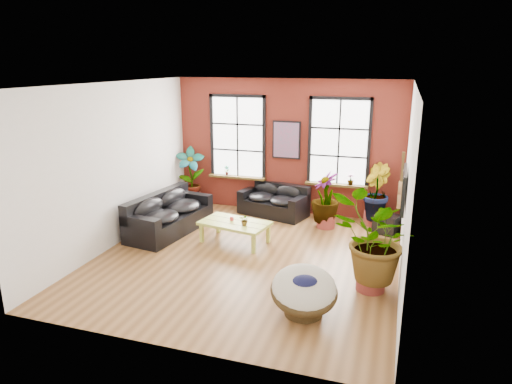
# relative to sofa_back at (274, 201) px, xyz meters

# --- Properties ---
(room) EXTENTS (6.04, 6.54, 3.54)m
(room) POSITION_rel_sofa_back_xyz_m (0.22, -2.73, 1.38)
(room) COLOR brown
(room) RESTS_ON ground
(sofa_back) EXTENTS (1.92, 1.29, 0.81)m
(sofa_back) POSITION_rel_sofa_back_xyz_m (0.00, 0.00, 0.00)
(sofa_back) COLOR black
(sofa_back) RESTS_ON ground
(sofa_left) EXTENTS (1.30, 2.43, 0.92)m
(sofa_left) POSITION_rel_sofa_back_xyz_m (-2.06, -2.00, 0.05)
(sofa_left) COLOR black
(sofa_left) RESTS_ON ground
(coffee_table) EXTENTS (1.62, 1.11, 0.58)m
(coffee_table) POSITION_rel_sofa_back_xyz_m (-0.32, -2.15, 0.06)
(coffee_table) COLOR #B8CB49
(coffee_table) RESTS_ON ground
(papasan_chair) EXTENTS (1.34, 1.35, 0.80)m
(papasan_chair) POSITION_rel_sofa_back_xyz_m (1.78, -4.66, 0.05)
(papasan_chair) COLOR #3D2D15
(papasan_chair) RESTS_ON ground
(poster) EXTENTS (0.74, 0.06, 0.98)m
(poster) POSITION_rel_sofa_back_xyz_m (0.22, 0.30, 1.59)
(poster) COLOR black
(poster) RESTS_ON room
(tv_wall_unit) EXTENTS (0.13, 1.86, 1.20)m
(tv_wall_unit) POSITION_rel_sofa_back_xyz_m (3.15, -2.28, 1.18)
(tv_wall_unit) COLOR black
(tv_wall_unit) RESTS_ON room
(media_box) EXTENTS (0.65, 0.60, 0.45)m
(media_box) POSITION_rel_sofa_back_xyz_m (2.88, -0.53, -0.14)
(media_box) COLOR black
(media_box) RESTS_ON ground
(pot_back_left) EXTENTS (0.67, 0.67, 0.38)m
(pot_back_left) POSITION_rel_sofa_back_xyz_m (-2.38, -0.01, -0.17)
(pot_back_left) COLOR maroon
(pot_back_left) RESTS_ON ground
(pot_back_right) EXTENTS (0.52, 0.52, 0.35)m
(pot_back_right) POSITION_rel_sofa_back_xyz_m (2.55, -0.01, -0.19)
(pot_back_right) COLOR maroon
(pot_back_right) RESTS_ON ground
(pot_right_wall) EXTENTS (0.53, 0.53, 0.37)m
(pot_right_wall) POSITION_rel_sofa_back_xyz_m (2.74, -3.51, -0.18)
(pot_right_wall) COLOR maroon
(pot_right_wall) RESTS_ON ground
(pot_mid) EXTENTS (0.57, 0.57, 0.32)m
(pot_mid) POSITION_rel_sofa_back_xyz_m (1.47, -0.59, -0.20)
(pot_mid) COLOR maroon
(pot_mid) RESTS_ON ground
(floor_plant_back_left) EXTENTS (0.94, 0.81, 1.51)m
(floor_plant_back_left) POSITION_rel_sofa_back_xyz_m (-2.41, 0.01, 0.54)
(floor_plant_back_left) COLOR #1D6C31
(floor_plant_back_left) RESTS_ON ground
(floor_plant_back_right) EXTENTS (0.84, 0.93, 1.39)m
(floor_plant_back_right) POSITION_rel_sofa_back_xyz_m (2.55, -0.02, 0.48)
(floor_plant_back_right) COLOR #1D6C31
(floor_plant_back_right) RESTS_ON ground
(floor_plant_right_wall) EXTENTS (1.86, 1.83, 1.56)m
(floor_plant_right_wall) POSITION_rel_sofa_back_xyz_m (2.75, -3.52, 0.58)
(floor_plant_right_wall) COLOR #1D6C31
(floor_plant_right_wall) RESTS_ON ground
(floor_plant_mid) EXTENTS (0.92, 0.92, 1.23)m
(floor_plant_mid) POSITION_rel_sofa_back_xyz_m (1.43, -0.56, 0.39)
(floor_plant_mid) COLOR #1D6C31
(floor_plant_mid) RESTS_ON ground
(table_plant) EXTENTS (0.23, 0.20, 0.25)m
(table_plant) POSITION_rel_sofa_back_xyz_m (-0.03, -2.29, 0.24)
(table_plant) COLOR #1D6C31
(table_plant) RESTS_ON coffee_table
(sill_plant_left) EXTENTS (0.17, 0.17, 0.27)m
(sill_plant_left) POSITION_rel_sofa_back_xyz_m (-1.43, 0.25, 0.67)
(sill_plant_left) COLOR #1D6C31
(sill_plant_left) RESTS_ON room
(sill_plant_right) EXTENTS (0.19, 0.19, 0.27)m
(sill_plant_right) POSITION_rel_sofa_back_xyz_m (1.92, 0.25, 0.67)
(sill_plant_right) COLOR #1D6C31
(sill_plant_right) RESTS_ON room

